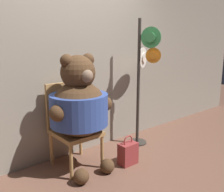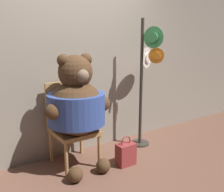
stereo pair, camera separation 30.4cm
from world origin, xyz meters
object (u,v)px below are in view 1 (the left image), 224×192
object	(u,v)px
teddy_bear	(79,106)
handbag_on_ground	(128,153)
hat_display_rack	(143,75)
chair	(71,123)

from	to	relation	value
teddy_bear	handbag_on_ground	size ratio (longest dim) A/B	3.64
teddy_bear	handbag_on_ground	bearing A→B (deg)	-28.53
teddy_bear	hat_display_rack	world-z (taller)	hat_display_rack
chair	hat_display_rack	xyz separation A→B (m)	(1.14, -0.10, 0.51)
hat_display_rack	chair	bearing A→B (deg)	174.75
hat_display_rack	handbag_on_ground	size ratio (longest dim) A/B	4.81
hat_display_rack	handbag_on_ground	world-z (taller)	hat_display_rack
hat_display_rack	handbag_on_ground	xyz separation A→B (m)	(-0.62, -0.36, -0.89)
chair	handbag_on_ground	bearing A→B (deg)	-41.74
teddy_bear	handbag_on_ground	distance (m)	0.86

